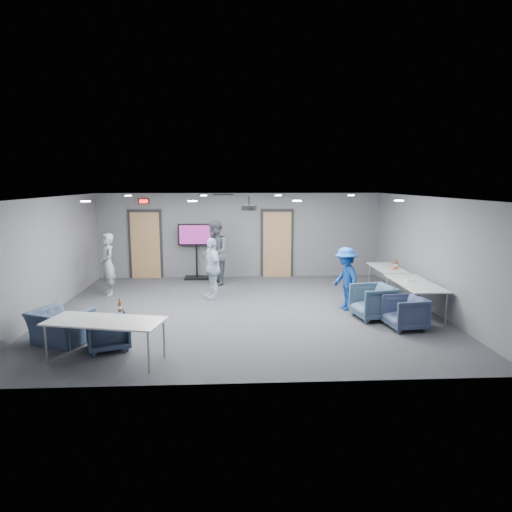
{
  "coord_description": "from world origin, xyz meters",
  "views": [
    {
      "loc": [
        -0.26,
        -10.57,
        3.04
      ],
      "look_at": [
        0.35,
        0.76,
        1.2
      ],
      "focal_mm": 32.0,
      "sensor_mm": 36.0,
      "label": 1
    }
  ],
  "objects_px": {
    "person_c": "(212,268)",
    "table_right_a": "(388,269)",
    "chair_right_c": "(405,313)",
    "chair_front_b": "(61,327)",
    "person_a": "(108,264)",
    "chair_right_b": "(373,302)",
    "table_front_left": "(105,323)",
    "bottle_right": "(396,265)",
    "table_right_b": "(415,284)",
    "projector": "(249,208)",
    "chair_front_a": "(108,331)",
    "tv_stand": "(196,248)",
    "bottle_front": "(120,307)",
    "person_d": "(346,279)",
    "person_b": "(215,253)"
  },
  "relations": [
    {
      "from": "chair_front_b",
      "to": "bottle_front",
      "type": "distance_m",
      "value": 1.42
    },
    {
      "from": "table_right_b",
      "to": "tv_stand",
      "type": "bearing_deg",
      "value": 52.29
    },
    {
      "from": "person_c",
      "to": "projector",
      "type": "height_order",
      "value": "projector"
    },
    {
      "from": "person_c",
      "to": "chair_right_b",
      "type": "distance_m",
      "value": 4.22
    },
    {
      "from": "table_right_a",
      "to": "tv_stand",
      "type": "relative_size",
      "value": 0.94
    },
    {
      "from": "bottle_front",
      "to": "tv_stand",
      "type": "height_order",
      "value": "tv_stand"
    },
    {
      "from": "projector",
      "to": "table_right_b",
      "type": "bearing_deg",
      "value": 0.26
    },
    {
      "from": "bottle_right",
      "to": "projector",
      "type": "height_order",
      "value": "projector"
    },
    {
      "from": "chair_right_b",
      "to": "chair_right_c",
      "type": "relative_size",
      "value": 1.12
    },
    {
      "from": "person_a",
      "to": "chair_right_b",
      "type": "bearing_deg",
      "value": 40.75
    },
    {
      "from": "person_b",
      "to": "chair_front_a",
      "type": "xyz_separation_m",
      "value": [
        -1.78,
        -5.22,
        -0.63
      ]
    },
    {
      "from": "table_front_left",
      "to": "bottle_front",
      "type": "distance_m",
      "value": 0.53
    },
    {
      "from": "person_a",
      "to": "bottle_right",
      "type": "xyz_separation_m",
      "value": [
        7.81,
        -0.39,
        -0.02
      ]
    },
    {
      "from": "table_right_a",
      "to": "bottle_front",
      "type": "height_order",
      "value": "bottle_front"
    },
    {
      "from": "person_b",
      "to": "table_front_left",
      "type": "height_order",
      "value": "person_b"
    },
    {
      "from": "chair_right_c",
      "to": "table_right_a",
      "type": "height_order",
      "value": "table_right_a"
    },
    {
      "from": "table_right_a",
      "to": "projector",
      "type": "distance_m",
      "value": 4.22
    },
    {
      "from": "table_front_left",
      "to": "bottle_right",
      "type": "relative_size",
      "value": 8.31
    },
    {
      "from": "bottle_right",
      "to": "chair_front_b",
      "type": "bearing_deg",
      "value": -156.27
    },
    {
      "from": "person_a",
      "to": "tv_stand",
      "type": "bearing_deg",
      "value": 103.84
    },
    {
      "from": "table_right_a",
      "to": "chair_front_a",
      "type": "bearing_deg",
      "value": 120.71
    },
    {
      "from": "chair_front_b",
      "to": "person_a",
      "type": "bearing_deg",
      "value": -62.94
    },
    {
      "from": "table_right_a",
      "to": "bottle_right",
      "type": "bearing_deg",
      "value": -122.32
    },
    {
      "from": "person_b",
      "to": "table_right_b",
      "type": "xyz_separation_m",
      "value": [
        4.76,
        -3.23,
        -0.28
      ]
    },
    {
      "from": "chair_right_b",
      "to": "bottle_front",
      "type": "bearing_deg",
      "value": -82.21
    },
    {
      "from": "person_a",
      "to": "person_c",
      "type": "bearing_deg",
      "value": 51.32
    },
    {
      "from": "person_a",
      "to": "bottle_front",
      "type": "relative_size",
      "value": 6.92
    },
    {
      "from": "chair_right_c",
      "to": "person_d",
      "type": "bearing_deg",
      "value": -157.84
    },
    {
      "from": "table_front_left",
      "to": "projector",
      "type": "relative_size",
      "value": 5.41
    },
    {
      "from": "bottle_right",
      "to": "chair_front_a",
      "type": "bearing_deg",
      "value": -150.82
    },
    {
      "from": "table_right_a",
      "to": "projector",
      "type": "xyz_separation_m",
      "value": [
        -3.82,
        -0.52,
        1.73
      ]
    },
    {
      "from": "table_front_left",
      "to": "chair_front_b",
      "type": "bearing_deg",
      "value": 152.0
    },
    {
      "from": "projector",
      "to": "bottle_right",
      "type": "bearing_deg",
      "value": 25.76
    },
    {
      "from": "person_c",
      "to": "table_right_a",
      "type": "height_order",
      "value": "person_c"
    },
    {
      "from": "bottle_front",
      "to": "projector",
      "type": "bearing_deg",
      "value": 54.6
    },
    {
      "from": "table_right_a",
      "to": "chair_right_b",
      "type": "bearing_deg",
      "value": 154.33
    },
    {
      "from": "chair_front_a",
      "to": "person_b",
      "type": "bearing_deg",
      "value": -129.0
    },
    {
      "from": "chair_right_c",
      "to": "chair_front_a",
      "type": "relative_size",
      "value": 1.01
    },
    {
      "from": "chair_front_a",
      "to": "chair_right_b",
      "type": "bearing_deg",
      "value": 176.24
    },
    {
      "from": "table_right_b",
      "to": "chair_right_c",
      "type": "bearing_deg",
      "value": 150.04
    },
    {
      "from": "chair_right_b",
      "to": "projector",
      "type": "height_order",
      "value": "projector"
    },
    {
      "from": "person_d",
      "to": "table_right_a",
      "type": "bearing_deg",
      "value": 122.37
    },
    {
      "from": "person_c",
      "to": "table_front_left",
      "type": "height_order",
      "value": "person_c"
    },
    {
      "from": "person_c",
      "to": "chair_front_a",
      "type": "xyz_separation_m",
      "value": [
        -1.76,
        -3.61,
        -0.47
      ]
    },
    {
      "from": "chair_front_b",
      "to": "tv_stand",
      "type": "relative_size",
      "value": 0.57
    },
    {
      "from": "person_c",
      "to": "tv_stand",
      "type": "xyz_separation_m",
      "value": [
        -0.59,
        2.53,
        0.19
      ]
    },
    {
      "from": "person_d",
      "to": "tv_stand",
      "type": "height_order",
      "value": "tv_stand"
    },
    {
      "from": "chair_front_b",
      "to": "bottle_front",
      "type": "relative_size",
      "value": 4.1
    },
    {
      "from": "person_a",
      "to": "chair_right_b",
      "type": "distance_m",
      "value": 7.01
    },
    {
      "from": "chair_right_c",
      "to": "person_c",
      "type": "bearing_deg",
      "value": -131.36
    }
  ]
}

